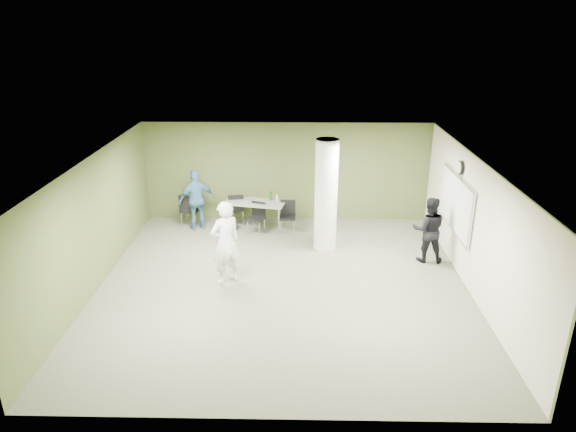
{
  "coord_description": "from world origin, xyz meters",
  "views": [
    {
      "loc": [
        0.31,
        -9.89,
        5.51
      ],
      "look_at": [
        0.09,
        1.0,
        1.24
      ],
      "focal_mm": 32.0,
      "sensor_mm": 36.0,
      "label": 1
    }
  ],
  "objects_px": {
    "man_blue": "(197,200)",
    "chair_back_left": "(189,208)",
    "folding_table": "(256,203)",
    "woman_white": "(225,243)",
    "man_black": "(429,230)"
  },
  "relations": [
    {
      "from": "man_black",
      "to": "man_blue",
      "type": "bearing_deg",
      "value": -12.62
    },
    {
      "from": "woman_white",
      "to": "man_black",
      "type": "bearing_deg",
      "value": 157.02
    },
    {
      "from": "folding_table",
      "to": "man_blue",
      "type": "relative_size",
      "value": 1.03
    },
    {
      "from": "chair_back_left",
      "to": "woman_white",
      "type": "xyz_separation_m",
      "value": [
        1.44,
        -3.16,
        0.38
      ]
    },
    {
      "from": "folding_table",
      "to": "man_black",
      "type": "height_order",
      "value": "man_black"
    },
    {
      "from": "man_blue",
      "to": "folding_table",
      "type": "bearing_deg",
      "value": 156.16
    },
    {
      "from": "folding_table",
      "to": "chair_back_left",
      "type": "bearing_deg",
      "value": -170.0
    },
    {
      "from": "folding_table",
      "to": "man_black",
      "type": "bearing_deg",
      "value": -12.92
    },
    {
      "from": "chair_back_left",
      "to": "woman_white",
      "type": "bearing_deg",
      "value": 127.75
    },
    {
      "from": "folding_table",
      "to": "man_black",
      "type": "xyz_separation_m",
      "value": [
        4.24,
        -1.93,
        0.07
      ]
    },
    {
      "from": "man_blue",
      "to": "chair_back_left",
      "type": "bearing_deg",
      "value": -55.67
    },
    {
      "from": "chair_back_left",
      "to": "man_blue",
      "type": "relative_size",
      "value": 0.57
    },
    {
      "from": "chair_back_left",
      "to": "man_black",
      "type": "relative_size",
      "value": 0.6
    },
    {
      "from": "folding_table",
      "to": "man_blue",
      "type": "xyz_separation_m",
      "value": [
        -1.59,
        -0.09,
        0.12
      ]
    },
    {
      "from": "folding_table",
      "to": "chair_back_left",
      "type": "distance_m",
      "value": 1.85
    }
  ]
}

